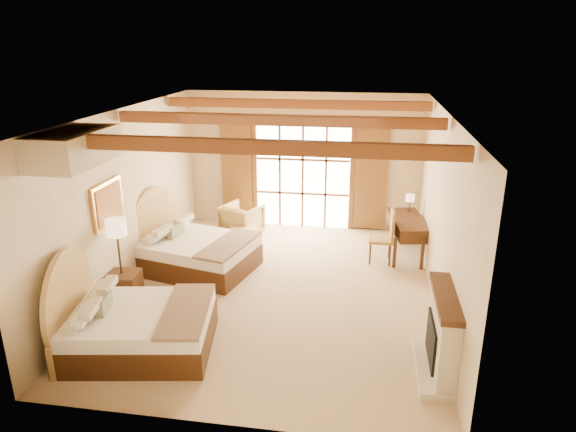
% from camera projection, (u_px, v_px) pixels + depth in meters
% --- Properties ---
extents(floor, '(7.00, 7.00, 0.00)m').
position_uv_depth(floor, '(278.00, 290.00, 9.34)').
color(floor, tan).
rests_on(floor, ground).
extents(wall_back, '(5.50, 0.00, 5.50)m').
position_uv_depth(wall_back, '(303.00, 161.00, 12.09)').
color(wall_back, beige).
rests_on(wall_back, ground).
extents(wall_left, '(0.00, 7.00, 7.00)m').
position_uv_depth(wall_left, '(127.00, 199.00, 9.23)').
color(wall_left, beige).
rests_on(wall_left, ground).
extents(wall_right, '(0.00, 7.00, 7.00)m').
position_uv_depth(wall_right, '(442.00, 215.00, 8.41)').
color(wall_right, beige).
rests_on(wall_right, ground).
extents(ceiling, '(7.00, 7.00, 0.00)m').
position_uv_depth(ceiling, '(276.00, 113.00, 8.30)').
color(ceiling, '#A97132').
rests_on(ceiling, ground).
extents(ceiling_beams, '(5.39, 4.60, 0.18)m').
position_uv_depth(ceiling_beams, '(276.00, 120.00, 8.34)').
color(ceiling_beams, brown).
rests_on(ceiling_beams, ceiling).
extents(french_doors, '(3.95, 0.08, 2.60)m').
position_uv_depth(french_doors, '(303.00, 176.00, 12.15)').
color(french_doors, white).
rests_on(french_doors, ground).
extents(fireplace, '(0.46, 1.40, 1.16)m').
position_uv_depth(fireplace, '(441.00, 337.00, 6.93)').
color(fireplace, beige).
rests_on(fireplace, ground).
extents(painting, '(0.06, 0.95, 0.75)m').
position_uv_depth(painting, '(108.00, 204.00, 8.47)').
color(painting, '#D69548').
rests_on(painting, wall_left).
extents(canopy_valance, '(0.70, 1.40, 0.45)m').
position_uv_depth(canopy_valance, '(74.00, 148.00, 6.87)').
color(canopy_valance, beige).
rests_on(canopy_valance, ceiling).
extents(bed_near, '(2.30, 1.86, 1.36)m').
position_uv_depth(bed_near, '(129.00, 323.00, 7.47)').
color(bed_near, '#3F220F').
rests_on(bed_near, floor).
extents(bed_far, '(2.43, 2.02, 1.37)m').
position_uv_depth(bed_far, '(190.00, 249.00, 10.08)').
color(bed_far, '#3F220F').
rests_on(bed_far, floor).
extents(nightstand, '(0.54, 0.54, 0.60)m').
position_uv_depth(nightstand, '(125.00, 289.00, 8.72)').
color(nightstand, '#3F220F').
rests_on(nightstand, floor).
extents(floor_lamp, '(0.33, 0.33, 1.56)m').
position_uv_depth(floor_lamp, '(117.00, 233.00, 8.39)').
color(floor_lamp, '#362718').
rests_on(floor_lamp, floor).
extents(armchair, '(1.05, 1.07, 0.75)m').
position_uv_depth(armchair, '(242.00, 220.00, 11.83)').
color(armchair, tan).
rests_on(armchair, floor).
extents(ottoman, '(0.74, 0.74, 0.42)m').
position_uv_depth(ottoman, '(245.00, 238.00, 11.22)').
color(ottoman, tan).
rests_on(ottoman, floor).
extents(desk, '(0.88, 1.58, 0.81)m').
position_uv_depth(desk, '(407.00, 235.00, 10.74)').
color(desk, '#3F220F').
rests_on(desk, floor).
extents(desk_chair, '(0.50, 0.50, 1.11)m').
position_uv_depth(desk_chair, '(382.00, 246.00, 10.43)').
color(desk_chair, olive).
rests_on(desk_chair, floor).
extents(desk_lamp, '(0.18, 0.18, 0.37)m').
position_uv_depth(desk_lamp, '(410.00, 199.00, 11.00)').
color(desk_lamp, '#362718').
rests_on(desk_lamp, desk).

